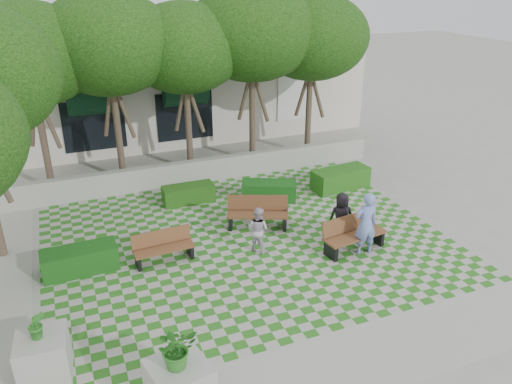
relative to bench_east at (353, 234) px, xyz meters
name	(u,v)px	position (x,y,z in m)	size (l,w,h in m)	color
ground	(259,257)	(-2.79, 0.61, -0.50)	(90.00, 90.00, 0.00)	gray
lawn	(247,241)	(-2.79, 1.61, -0.50)	(12.00, 12.00, 0.00)	#2B721E
sidewalk_south	(343,364)	(-2.79, -4.09, -0.50)	(16.00, 2.00, 0.01)	#9E9B93
retaining_wall	(200,171)	(-2.79, 6.81, -0.05)	(15.00, 0.36, 0.90)	#9E9B93
bench_east	(353,234)	(0.00, 0.00, 0.00)	(2.07, 0.93, 1.05)	brown
bench_mid	(258,213)	(-2.12, 2.40, 0.00)	(2.08, 1.37, 1.04)	#56341D
bench_west	(163,247)	(-5.42, 1.49, -0.07)	(1.76, 0.67, 0.91)	brown
hedge_east	(340,179)	(2.03, 4.13, -0.11)	(2.24, 0.90, 0.78)	#1E5316
hedge_midright	(269,191)	(-0.93, 4.21, -0.16)	(1.96, 0.78, 0.68)	#134814
hedge_midleft	(188,194)	(-3.71, 5.10, -0.18)	(1.83, 0.73, 0.64)	#1C4813
hedge_west	(80,260)	(-7.69, 1.82, -0.15)	(2.02, 0.81, 0.71)	#134612
planter_front	(179,377)	(-6.28, -3.90, 0.26)	(1.26, 1.26, 1.89)	#9E9B93
planter_back	(44,355)	(-8.66, -2.04, 0.05)	(1.07, 1.07, 1.65)	#9E9B93
person_blue	(366,224)	(0.19, -0.31, 0.47)	(0.71, 0.47, 1.95)	#778CD8
person_dark	(341,217)	(-0.07, 0.61, 0.29)	(0.78, 0.51, 1.59)	black
person_white	(258,229)	(-2.67, 1.02, 0.20)	(0.69, 0.53, 1.41)	#BFB4C6
tree_row	(143,52)	(-4.65, 6.56, 4.67)	(17.70, 13.40, 7.41)	#47382B
building	(173,79)	(-1.85, 14.69, 2.01)	(18.00, 8.92, 5.15)	beige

